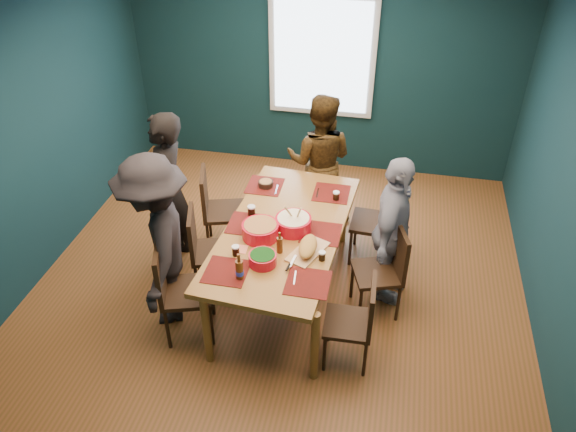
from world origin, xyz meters
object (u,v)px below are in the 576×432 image
(chair_left_mid, at_px, (204,245))
(chair_right_mid, at_px, (387,265))
(chair_right_near, at_px, (359,317))
(person_right, at_px, (392,232))
(dining_table, at_px, (284,235))
(bowl_dumpling, at_px, (293,223))
(person_near_left, at_px, (158,243))
(bowl_herbs, at_px, (263,259))
(cutting_board, at_px, (308,248))
(person_far_left, at_px, (168,193))
(bowl_salad, at_px, (260,230))
(chair_right_far, at_px, (382,216))
(chair_left_near, at_px, (176,284))
(person_back, at_px, (320,161))
(chair_left_far, at_px, (215,205))

(chair_left_mid, bearing_deg, chair_right_mid, -14.74)
(chair_right_near, distance_m, person_right, 0.98)
(dining_table, bearing_deg, bowl_dumpling, 7.60)
(person_right, bearing_deg, person_near_left, 117.82)
(bowl_herbs, bearing_deg, cutting_board, 33.02)
(chair_left_mid, bearing_deg, bowl_herbs, -49.43)
(dining_table, height_order, bowl_herbs, bowl_herbs)
(person_far_left, xyz_separation_m, bowl_salad, (1.07, -0.43, 0.01))
(chair_right_far, bearing_deg, cutting_board, -117.27)
(chair_left_mid, bearing_deg, person_right, -7.87)
(person_near_left, bearing_deg, cutting_board, 81.02)
(person_near_left, xyz_separation_m, bowl_dumpling, (1.14, 0.51, 0.02))
(person_near_left, height_order, bowl_salad, person_near_left)
(chair_left_mid, relative_size, person_near_left, 0.54)
(chair_left_mid, bearing_deg, bowl_dumpling, -11.71)
(dining_table, distance_m, cutting_board, 0.43)
(chair_left_near, xyz_separation_m, bowl_herbs, (0.77, 0.18, 0.28))
(person_back, xyz_separation_m, person_right, (0.88, -1.16, -0.02))
(chair_right_far, bearing_deg, chair_right_near, -90.74)
(chair_right_far, xyz_separation_m, person_back, (-0.77, 0.62, 0.24))
(chair_right_near, bearing_deg, cutting_board, 139.59)
(person_far_left, distance_m, bowl_salad, 1.15)
(chair_left_mid, xyz_separation_m, bowl_dumpling, (0.88, 0.07, 0.35))
(dining_table, height_order, chair_left_far, chair_left_far)
(chair_right_near, bearing_deg, chair_right_far, 84.67)
(chair_left_near, relative_size, person_right, 0.65)
(dining_table, xyz_separation_m, chair_right_far, (0.89, 0.75, -0.17))
(chair_right_far, bearing_deg, person_back, 144.11)
(chair_left_far, bearing_deg, bowl_salad, -63.58)
(chair_left_near, relative_size, chair_right_mid, 1.07)
(chair_right_far, bearing_deg, chair_left_near, -136.99)
(chair_right_far, height_order, person_far_left, person_far_left)
(chair_right_far, height_order, person_right, person_right)
(chair_right_mid, bearing_deg, bowl_salad, 168.74)
(chair_left_near, relative_size, bowl_salad, 2.97)
(chair_left_far, xyz_separation_m, bowl_dumpling, (0.98, -0.60, 0.33))
(chair_right_near, height_order, bowl_salad, bowl_salad)
(bowl_dumpling, bearing_deg, bowl_salad, -148.82)
(chair_left_far, bearing_deg, chair_right_near, -54.14)
(dining_table, relative_size, chair_left_far, 2.29)
(chair_right_mid, bearing_deg, cutting_board, -176.36)
(chair_right_mid, xyz_separation_m, bowl_herbs, (-1.07, -0.52, 0.32))
(chair_right_far, height_order, cutting_board, chair_right_far)
(chair_left_near, distance_m, chair_right_far, 2.27)
(chair_left_mid, bearing_deg, dining_table, -11.54)
(chair_left_far, height_order, person_right, person_right)
(chair_left_mid, height_order, cutting_board, cutting_board)
(chair_left_mid, xyz_separation_m, bowl_herbs, (0.72, -0.47, 0.33))
(person_right, bearing_deg, bowl_salad, 115.87)
(chair_right_near, height_order, person_back, person_back)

